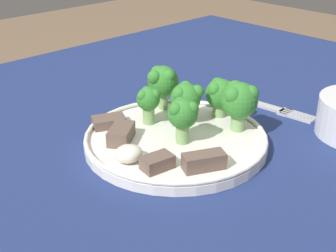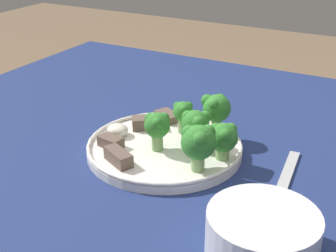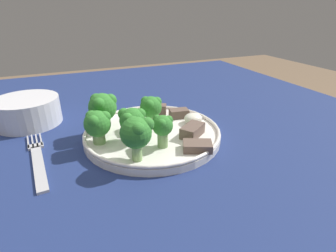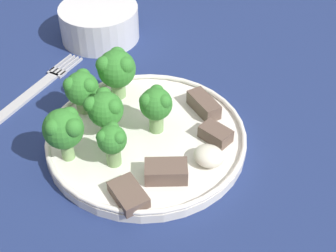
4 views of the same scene
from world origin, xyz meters
TOP-DOWN VIEW (x-y plane):
  - table at (0.00, 0.00)m, footprint 1.12×1.05m
  - dinner_plate at (0.05, -0.04)m, footprint 0.24×0.24m
  - fork at (-0.14, -0.04)m, footprint 0.04×0.18m
  - cream_bowl at (-0.15, 0.11)m, footprint 0.12×0.12m
  - broccoli_floret_near_rim_left at (-0.02, -0.00)m, footprint 0.05×0.05m
  - broccoli_floret_center_left at (0.06, -0.03)m, footprint 0.04×0.04m
  - broccoli_floret_back_left at (0.00, -0.12)m, footprint 0.05×0.04m
  - broccoli_floret_front_left at (0.05, -0.10)m, footprint 0.03×0.03m
  - broccoli_floret_center_back at (0.01, -0.06)m, footprint 0.04×0.04m
  - broccoli_floret_mid_cluster at (-0.04, -0.05)m, footprint 0.04×0.04m
  - meat_slice_front_slice at (0.11, -0.08)m, footprint 0.05×0.05m
  - meat_slice_middle_slice at (0.12, 0.00)m, footprint 0.04×0.03m
  - meat_slice_rear_slice at (0.08, 0.04)m, footprint 0.05×0.04m
  - meat_slice_edge_slice at (0.09, -0.13)m, footprint 0.05×0.04m
  - sauce_dollop at (0.14, -0.04)m, footprint 0.04×0.03m

SIDE VIEW (x-z plane):
  - table at x=0.00m, z-range 0.27..1.02m
  - fork at x=-0.14m, z-range 0.75..0.75m
  - dinner_plate at x=0.05m, z-range 0.75..0.77m
  - meat_slice_edge_slice at x=0.09m, z-range 0.76..0.78m
  - meat_slice_middle_slice at x=0.12m, z-range 0.76..0.78m
  - meat_slice_front_slice at x=0.11m, z-range 0.76..0.78m
  - meat_slice_rear_slice at x=0.08m, z-range 0.76..0.78m
  - sauce_dollop at x=0.14m, z-range 0.76..0.78m
  - cream_bowl at x=-0.15m, z-range 0.75..0.80m
  - broccoli_floret_mid_cluster at x=-0.04m, z-range 0.77..0.82m
  - broccoli_floret_front_left at x=0.05m, z-range 0.77..0.82m
  - broccoli_floret_center_back at x=0.01m, z-range 0.77..0.83m
  - broccoli_floret_center_left at x=0.06m, z-range 0.77..0.83m
  - broccoli_floret_near_rim_left at x=-0.02m, z-range 0.77..0.84m
  - broccoli_floret_back_left at x=0.00m, z-range 0.77..0.84m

